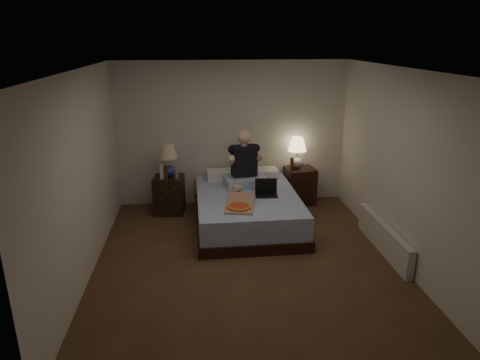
{
  "coord_description": "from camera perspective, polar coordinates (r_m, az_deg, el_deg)",
  "views": [
    {
      "loc": [
        -0.62,
        -5.05,
        2.85
      ],
      "look_at": [
        0.0,
        0.9,
        0.85
      ],
      "focal_mm": 32.0,
      "sensor_mm": 36.0,
      "label": 1
    }
  ],
  "objects": [
    {
      "name": "floor",
      "position": [
        5.84,
        0.93,
        -10.76
      ],
      "size": [
        4.0,
        4.5,
        0.0
      ],
      "primitive_type": "cube",
      "color": "brown",
      "rests_on": "ground"
    },
    {
      "name": "wall_right",
      "position": [
        5.91,
        20.62,
        1.56
      ],
      "size": [
        0.0,
        4.5,
        2.5
      ],
      "primitive_type": "cube",
      "rotation": [
        1.57,
        0.0,
        -1.57
      ],
      "color": "silver",
      "rests_on": "ground"
    },
    {
      "name": "lamp_left",
      "position": [
        7.19,
        -9.56,
        2.62
      ],
      "size": [
        0.41,
        0.41,
        0.56
      ],
      "primitive_type": null,
      "rotation": [
        0.0,
        0.0,
        0.34
      ],
      "color": "navy",
      "rests_on": "nightstand_left"
    },
    {
      "name": "wall_left",
      "position": [
        5.48,
        -20.25,
        0.31
      ],
      "size": [
        0.0,
        4.5,
        2.5
      ],
      "primitive_type": "cube",
      "rotation": [
        1.57,
        0.0,
        1.57
      ],
      "color": "silver",
      "rests_on": "ground"
    },
    {
      "name": "beer_bottle_left",
      "position": [
        7.11,
        -9.83,
        1.02
      ],
      "size": [
        0.06,
        0.06,
        0.23
      ],
      "primitive_type": "cylinder",
      "color": "#5E290D",
      "rests_on": "nightstand_left"
    },
    {
      "name": "pizza_box",
      "position": [
        6.09,
        -0.1,
        -3.63
      ],
      "size": [
        0.53,
        0.82,
        0.08
      ],
      "primitive_type": null,
      "rotation": [
        0.0,
        0.0,
        -0.18
      ],
      "color": "tan",
      "rests_on": "bed"
    },
    {
      "name": "water_bottle",
      "position": [
        7.13,
        -10.42,
        1.12
      ],
      "size": [
        0.07,
        0.07,
        0.25
      ],
      "primitive_type": "cylinder",
      "color": "silver",
      "rests_on": "nightstand_left"
    },
    {
      "name": "nightstand_right",
      "position": [
        7.74,
        7.92,
        -0.75
      ],
      "size": [
        0.55,
        0.51,
        0.65
      ],
      "primitive_type": "cube",
      "rotation": [
        0.0,
        0.0,
        0.13
      ],
      "color": "black",
      "rests_on": "floor"
    },
    {
      "name": "bed",
      "position": [
        6.78,
        0.98,
        -3.98
      ],
      "size": [
        1.58,
        2.1,
        0.52
      ],
      "primitive_type": "cube",
      "rotation": [
        0.0,
        0.0,
        0.01
      ],
      "color": "#5E76BD",
      "rests_on": "floor"
    },
    {
      "name": "ceiling",
      "position": [
        5.1,
        1.08,
        14.53
      ],
      "size": [
        4.0,
        4.5,
        0.0
      ],
      "primitive_type": "cube",
      "rotation": [
        3.14,
        0.0,
        0.0
      ],
      "color": "white",
      "rests_on": "ground"
    },
    {
      "name": "lamp_right",
      "position": [
        7.56,
        7.62,
        3.61
      ],
      "size": [
        0.32,
        0.32,
        0.56
      ],
      "primitive_type": null,
      "rotation": [
        0.0,
        0.0,
        0.01
      ],
      "color": "gray",
      "rests_on": "nightstand_right"
    },
    {
      "name": "person",
      "position": [
        6.92,
        0.66,
        2.84
      ],
      "size": [
        0.73,
        0.62,
        0.93
      ],
      "primitive_type": null,
      "rotation": [
        0.0,
        0.0,
        0.15
      ],
      "color": "black",
      "rests_on": "bed"
    },
    {
      "name": "soda_can",
      "position": [
        7.09,
        -8.48,
        0.51
      ],
      "size": [
        0.07,
        0.07,
        0.1
      ],
      "primitive_type": "cylinder",
      "color": "#BBBBB6",
      "rests_on": "nightstand_left"
    },
    {
      "name": "nightstand_left",
      "position": [
        7.34,
        -9.41,
        -1.96
      ],
      "size": [
        0.53,
        0.48,
        0.64
      ],
      "primitive_type": "cube",
      "rotation": [
        0.0,
        0.0,
        -0.09
      ],
      "color": "black",
      "rests_on": "floor"
    },
    {
      "name": "wall_back",
      "position": [
        7.5,
        -1.07,
        6.16
      ],
      "size": [
        4.0,
        0.0,
        2.5
      ],
      "primitive_type": "cube",
      "rotation": [
        1.57,
        0.0,
        0.0
      ],
      "color": "silver",
      "rests_on": "ground"
    },
    {
      "name": "radiator",
      "position": [
        6.33,
        18.6,
        -7.32
      ],
      "size": [
        0.1,
        1.6,
        0.4
      ],
      "primitive_type": "cube",
      "color": "silver",
      "rests_on": "floor"
    },
    {
      "name": "laptop",
      "position": [
        6.6,
        3.56,
        -1.13
      ],
      "size": [
        0.36,
        0.31,
        0.24
      ],
      "primitive_type": null,
      "rotation": [
        0.0,
        0.0,
        -0.08
      ],
      "color": "black",
      "rests_on": "bed"
    },
    {
      "name": "wall_front",
      "position": [
        3.29,
        5.78,
        -10.78
      ],
      "size": [
        4.0,
        0.0,
        2.5
      ],
      "primitive_type": "cube",
      "rotation": [
        -1.57,
        0.0,
        0.0
      ],
      "color": "silver",
      "rests_on": "ground"
    },
    {
      "name": "beer_bottle_right",
      "position": [
        7.48,
        6.93,
        2.15
      ],
      "size": [
        0.06,
        0.06,
        0.23
      ],
      "primitive_type": "cylinder",
      "color": "#4F1C0B",
      "rests_on": "nightstand_right"
    }
  ]
}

